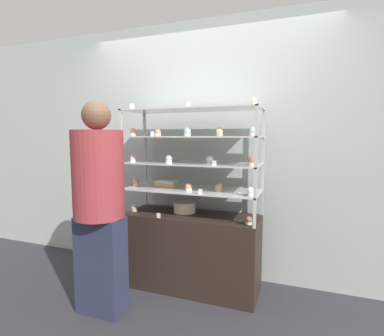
% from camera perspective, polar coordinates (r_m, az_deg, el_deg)
% --- Properties ---
extents(ground_plane, '(20.00, 20.00, 0.00)m').
position_cam_1_polar(ground_plane, '(3.10, 0.00, -21.67)').
color(ground_plane, '#2D2D33').
extents(back_wall, '(8.00, 0.05, 2.60)m').
position_cam_1_polar(back_wall, '(3.10, 2.44, 3.43)').
color(back_wall, '#A8B2AD').
rests_on(back_wall, ground_plane).
extents(display_base, '(1.25, 0.47, 0.71)m').
position_cam_1_polar(display_base, '(2.95, 0.00, -15.55)').
color(display_base, black).
rests_on(display_base, ground_plane).
extents(display_riser_lower, '(1.25, 0.47, 0.24)m').
position_cam_1_polar(display_riser_lower, '(2.79, 0.00, -4.29)').
color(display_riser_lower, '#B7B7BC').
rests_on(display_riser_lower, display_base).
extents(display_riser_middle, '(1.25, 0.47, 0.24)m').
position_cam_1_polar(display_riser_middle, '(2.76, 0.00, 0.71)').
color(display_riser_middle, '#B7B7BC').
rests_on(display_riser_middle, display_riser_lower).
extents(display_riser_upper, '(1.25, 0.47, 0.24)m').
position_cam_1_polar(display_riser_upper, '(2.74, 0.00, 5.79)').
color(display_riser_upper, '#B7B7BC').
rests_on(display_riser_upper, display_riser_middle).
extents(display_riser_top, '(1.25, 0.47, 0.24)m').
position_cam_1_polar(display_riser_top, '(2.75, 0.00, 10.88)').
color(display_riser_top, '#B7B7BC').
rests_on(display_riser_top, display_riser_upper).
extents(layer_cake_centerpiece, '(0.22, 0.22, 0.10)m').
position_cam_1_polar(layer_cake_centerpiece, '(2.91, -1.42, -7.44)').
color(layer_cake_centerpiece, beige).
rests_on(layer_cake_centerpiece, display_base).
extents(sheet_cake_frosted, '(0.20, 0.14, 0.06)m').
position_cam_1_polar(sheet_cake_frosted, '(2.93, -4.82, -2.93)').
color(sheet_cake_frosted, '#DBBC84').
rests_on(sheet_cake_frosted, display_riser_lower).
extents(cupcake_0, '(0.06, 0.06, 0.07)m').
position_cam_1_polar(cupcake_0, '(3.01, -10.93, -7.50)').
color(cupcake_0, '#CCB28C').
rests_on(cupcake_0, display_base).
extents(cupcake_1, '(0.06, 0.06, 0.07)m').
position_cam_1_polar(cupcake_1, '(2.57, 10.74, -9.82)').
color(cupcake_1, beige).
rests_on(cupcake_1, display_base).
extents(price_tag_0, '(0.04, 0.00, 0.04)m').
position_cam_1_polar(price_tag_0, '(2.74, -6.39, -8.98)').
color(price_tag_0, white).
rests_on(price_tag_0, display_base).
extents(cupcake_2, '(0.06, 0.06, 0.07)m').
position_cam_1_polar(cupcake_2, '(2.99, -10.64, -2.77)').
color(cupcake_2, beige).
rests_on(cupcake_2, display_riser_lower).
extents(cupcake_3, '(0.06, 0.06, 0.07)m').
position_cam_1_polar(cupcake_3, '(2.70, -0.72, -3.62)').
color(cupcake_3, white).
rests_on(cupcake_3, display_riser_lower).
extents(cupcake_4, '(0.06, 0.06, 0.07)m').
position_cam_1_polar(cupcake_4, '(2.66, 5.13, -3.78)').
color(cupcake_4, '#CCB28C').
rests_on(cupcake_4, display_riser_lower).
extents(cupcake_5, '(0.06, 0.06, 0.07)m').
position_cam_1_polar(cupcake_5, '(2.52, 11.07, -4.44)').
color(cupcake_5, white).
rests_on(cupcake_5, display_riser_lower).
extents(price_tag_1, '(0.04, 0.00, 0.04)m').
position_cam_1_polar(price_tag_1, '(2.53, 1.59, -4.51)').
color(price_tag_1, white).
rests_on(price_tag_1, display_riser_lower).
extents(cupcake_6, '(0.06, 0.06, 0.07)m').
position_cam_1_polar(cupcake_6, '(2.94, -11.16, 1.88)').
color(cupcake_6, white).
rests_on(cupcake_6, display_riser_middle).
extents(cupcake_7, '(0.06, 0.06, 0.07)m').
position_cam_1_polar(cupcake_7, '(2.72, -4.44, 1.65)').
color(cupcake_7, white).
rests_on(cupcake_7, display_riser_middle).
extents(cupcake_8, '(0.06, 0.06, 0.07)m').
position_cam_1_polar(cupcake_8, '(2.65, 3.41, 1.54)').
color(cupcake_8, '#CCB28C').
rests_on(cupcake_8, display_riser_middle).
extents(cupcake_9, '(0.06, 0.06, 0.07)m').
position_cam_1_polar(cupcake_9, '(2.56, 11.21, 1.27)').
color(cupcake_9, '#CCB28C').
rests_on(cupcake_9, display_riser_middle).
extents(price_tag_2, '(0.04, 0.00, 0.04)m').
position_cam_1_polar(price_tag_2, '(2.46, 4.26, 0.91)').
color(price_tag_2, white).
rests_on(price_tag_2, display_riser_middle).
extents(cupcake_10, '(0.06, 0.06, 0.07)m').
position_cam_1_polar(cupcake_10, '(2.93, -11.13, 6.67)').
color(cupcake_10, beige).
rests_on(cupcake_10, display_riser_upper).
extents(cupcake_11, '(0.06, 0.06, 0.07)m').
position_cam_1_polar(cupcake_11, '(2.77, -6.53, 6.79)').
color(cupcake_11, beige).
rests_on(cupcake_11, display_riser_upper).
extents(cupcake_12, '(0.06, 0.06, 0.07)m').
position_cam_1_polar(cupcake_12, '(2.63, -0.92, 6.87)').
color(cupcake_12, white).
rests_on(cupcake_12, display_riser_upper).
extents(cupcake_13, '(0.06, 0.06, 0.07)m').
position_cam_1_polar(cupcake_13, '(2.57, 5.25, 6.86)').
color(cupcake_13, '#CCB28C').
rests_on(cupcake_13, display_riser_upper).
extents(cupcake_14, '(0.06, 0.06, 0.07)m').
position_cam_1_polar(cupcake_14, '(2.50, 11.46, 6.80)').
color(cupcake_14, beige).
rests_on(cupcake_14, display_riser_upper).
extents(price_tag_3, '(0.04, 0.00, 0.04)m').
position_cam_1_polar(price_tag_3, '(2.67, -7.56, 6.52)').
color(price_tag_3, white).
rests_on(price_tag_3, display_riser_upper).
extents(cupcake_15, '(0.05, 0.05, 0.06)m').
position_cam_1_polar(cupcake_15, '(2.91, -11.38, 11.36)').
color(cupcake_15, white).
rests_on(cupcake_15, display_riser_top).
extents(cupcake_16, '(0.05, 0.05, 0.06)m').
position_cam_1_polar(cupcake_16, '(2.67, -0.85, 11.97)').
color(cupcake_16, beige).
rests_on(cupcake_16, display_riser_top).
extents(cupcake_17, '(0.05, 0.05, 0.06)m').
position_cam_1_polar(cupcake_17, '(2.50, 11.76, 12.26)').
color(cupcake_17, '#CCB28C').
rests_on(cupcake_17, display_riser_top).
extents(price_tag_4, '(0.04, 0.00, 0.04)m').
position_cam_1_polar(price_tag_4, '(2.54, -0.73, 12.11)').
color(price_tag_4, white).
rests_on(price_tag_4, display_riser_top).
extents(customer_figure, '(0.40, 0.40, 1.72)m').
position_cam_1_polar(customer_figure, '(2.51, -17.26, -6.29)').
color(customer_figure, '#282D47').
rests_on(customer_figure, ground_plane).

